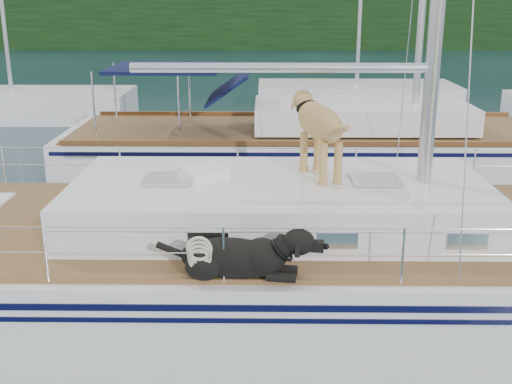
{
  "coord_description": "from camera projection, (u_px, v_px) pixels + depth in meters",
  "views": [
    {
      "loc": [
        0.6,
        -7.73,
        4.03
      ],
      "look_at": [
        0.5,
        0.2,
        1.6
      ],
      "focal_mm": 45.0,
      "sensor_mm": 36.0,
      "label": 1
    }
  ],
  "objects": [
    {
      "name": "shore_bank",
      "position": [
        257.0,
        40.0,
        52.57
      ],
      "size": [
        92.0,
        1.0,
        1.2
      ],
      "primitive_type": "cube",
      "color": "#595147",
      "rests_on": "ground"
    },
    {
      "name": "ground",
      "position": [
        218.0,
        310.0,
        8.57
      ],
      "size": [
        120.0,
        120.0,
        0.0
      ],
      "primitive_type": "plane",
      "color": "black",
      "rests_on": "ground"
    },
    {
      "name": "neighbor_sailboat",
      "position": [
        312.0,
        150.0,
        14.77
      ],
      "size": [
        11.0,
        3.5,
        13.3
      ],
      "color": "white",
      "rests_on": "ground"
    },
    {
      "name": "bg_boat_center",
      "position": [
        356.0,
        97.0,
        23.69
      ],
      "size": [
        7.2,
        3.0,
        11.65
      ],
      "color": "white",
      "rests_on": "ground"
    },
    {
      "name": "bg_boat_west",
      "position": [
        13.0,
        105.0,
        21.93
      ],
      "size": [
        8.0,
        3.0,
        11.65
      ],
      "color": "white",
      "rests_on": "ground"
    },
    {
      "name": "tree_line",
      "position": [
        257.0,
        10.0,
        50.72
      ],
      "size": [
        90.0,
        3.0,
        6.0
      ],
      "primitive_type": "cube",
      "color": "black",
      "rests_on": "ground"
    },
    {
      "name": "main_sailboat",
      "position": [
        225.0,
        264.0,
        8.37
      ],
      "size": [
        12.0,
        3.84,
        14.01
      ],
      "color": "white",
      "rests_on": "ground"
    }
  ]
}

